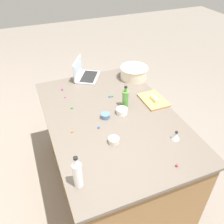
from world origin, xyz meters
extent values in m
plane|color=slate|center=(0.00, 0.00, 0.00)|extent=(12.00, 12.00, 0.00)
cube|color=olive|center=(0.00, 0.00, 0.43)|extent=(1.63, 1.08, 0.87)
cube|color=#60564C|center=(0.00, 0.00, 0.89)|extent=(1.69, 1.14, 0.03)
cube|color=#B7B7BC|center=(0.76, -0.01, 0.91)|extent=(0.38, 0.35, 0.02)
cube|color=black|center=(0.76, -0.02, 0.92)|extent=(0.31, 0.27, 0.00)
cube|color=#B7B7BC|center=(0.82, 0.09, 1.02)|extent=(0.26, 0.16, 0.20)
cube|color=silver|center=(0.82, 0.08, 1.02)|extent=(0.23, 0.14, 0.18)
cylinder|color=beige|center=(0.57, -0.49, 0.96)|extent=(0.30, 0.30, 0.13)
cylinder|color=black|center=(0.57, -0.49, 0.97)|extent=(0.25, 0.25, 0.11)
torus|color=beige|center=(0.57, -0.49, 1.03)|extent=(0.31, 0.31, 0.02)
cylinder|color=white|center=(-0.60, 0.48, 1.00)|extent=(0.06, 0.06, 0.20)
cylinder|color=white|center=(-0.60, 0.48, 1.12)|extent=(0.03, 0.03, 0.06)
cylinder|color=black|center=(-0.60, 0.48, 1.16)|extent=(0.03, 0.03, 0.01)
cylinder|color=#4C8C38|center=(0.10, -0.18, 0.98)|extent=(0.06, 0.06, 0.16)
cylinder|color=#4C8C38|center=(0.10, -0.18, 1.08)|extent=(0.02, 0.02, 0.05)
cylinder|color=black|center=(0.10, -0.18, 1.11)|extent=(0.03, 0.03, 0.01)
cube|color=#AD7F4C|center=(0.08, -0.47, 0.91)|extent=(0.30, 0.21, 0.02)
cube|color=#F4E58C|center=(0.06, -0.47, 0.94)|extent=(0.11, 0.04, 0.04)
cylinder|color=beige|center=(-0.31, 0.11, 0.92)|extent=(0.09, 0.09, 0.04)
cylinder|color=slate|center=(0.01, 0.06, 0.92)|extent=(0.08, 0.08, 0.04)
cylinder|color=white|center=(0.01, -0.10, 0.93)|extent=(0.10, 0.10, 0.05)
cone|color=#B2B2B7|center=(-0.46, -0.36, 0.94)|extent=(0.07, 0.07, 0.07)
cylinder|color=black|center=(-0.46, -0.36, 0.97)|extent=(0.02, 0.02, 0.01)
sphere|color=orange|center=(-0.07, 0.39, 0.91)|extent=(0.02, 0.02, 0.02)
sphere|color=#CC3399|center=(0.46, 0.33, 0.91)|extent=(0.01, 0.01, 0.01)
sphere|color=green|center=(0.25, 0.31, 0.91)|extent=(0.02, 0.02, 0.02)
sphere|color=blue|center=(0.30, -0.10, 0.91)|extent=(0.02, 0.02, 0.02)
sphere|color=#CC3399|center=(0.61, 0.32, 0.91)|extent=(0.02, 0.02, 0.02)
sphere|color=blue|center=(-0.11, 0.16, 0.91)|extent=(0.02, 0.02, 0.02)
sphere|color=green|center=(0.30, -0.12, 0.91)|extent=(0.02, 0.02, 0.02)
sphere|color=red|center=(-0.71, -0.21, 0.91)|extent=(0.02, 0.02, 0.02)
sphere|color=orange|center=(0.69, -0.07, 0.91)|extent=(0.02, 0.02, 0.02)
camera|label=1|loc=(-1.58, 0.63, 2.24)|focal=38.38mm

